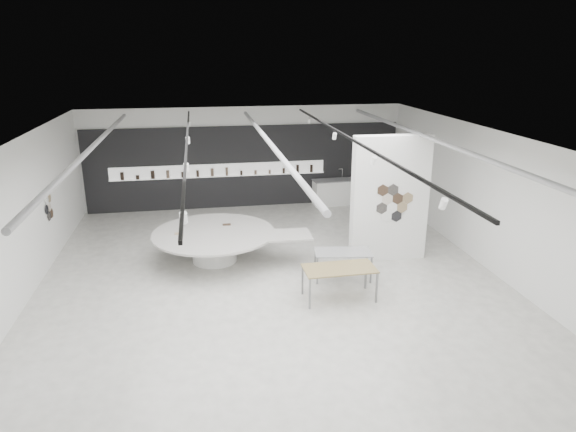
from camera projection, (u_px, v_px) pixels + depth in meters
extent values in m
cube|color=beige|center=(273.00, 282.00, 13.47)|extent=(12.00, 14.00, 0.01)
cube|color=silver|center=(271.00, 137.00, 12.29)|extent=(12.00, 14.00, 0.01)
cube|color=white|center=(245.00, 157.00, 19.43)|extent=(12.00, 0.01, 3.80)
cube|color=white|center=(354.00, 384.00, 6.32)|extent=(12.00, 0.01, 3.80)
cube|color=white|center=(491.00, 201.00, 13.87)|extent=(0.01, 14.00, 3.80)
cube|color=white|center=(16.00, 227.00, 11.89)|extent=(0.01, 14.00, 3.80)
cylinder|color=#939396|center=(93.00, 147.00, 12.12)|extent=(0.12, 12.00, 0.12)
cylinder|color=#939396|center=(268.00, 141.00, 12.81)|extent=(0.12, 12.00, 0.12)
cylinder|color=#939396|center=(426.00, 137.00, 13.50)|extent=(0.12, 12.00, 0.12)
cube|color=black|center=(187.00, 144.00, 11.99)|extent=(0.05, 13.00, 0.06)
cylinder|color=white|center=(183.00, 218.00, 7.36)|extent=(0.11, 0.18, 0.21)
cylinder|color=white|center=(186.00, 168.00, 10.45)|extent=(0.11, 0.18, 0.21)
cylinder|color=white|center=(188.00, 140.00, 13.54)|extent=(0.11, 0.18, 0.21)
cylinder|color=white|center=(189.00, 123.00, 16.63)|extent=(0.11, 0.18, 0.21)
cube|color=black|center=(351.00, 139.00, 12.65)|extent=(0.05, 13.00, 0.06)
cylinder|color=white|center=(443.00, 204.00, 8.03)|extent=(0.11, 0.18, 0.21)
cylinder|color=white|center=(374.00, 160.00, 11.11)|extent=(0.11, 0.18, 0.21)
cylinder|color=white|center=(334.00, 136.00, 14.20)|extent=(0.11, 0.18, 0.21)
cylinder|color=white|center=(309.00, 120.00, 17.29)|extent=(0.11, 0.18, 0.21)
cylinder|color=black|center=(49.00, 216.00, 14.40)|extent=(0.03, 0.28, 0.28)
cylinder|color=#3D2C1E|center=(52.00, 213.00, 14.65)|extent=(0.03, 0.28, 0.28)
cylinder|color=beige|center=(49.00, 207.00, 14.45)|extent=(0.03, 0.28, 0.28)
cylinder|color=black|center=(47.00, 210.00, 14.21)|extent=(0.03, 0.28, 0.28)
cylinder|color=white|center=(47.00, 200.00, 14.26)|extent=(0.03, 0.28, 0.28)
cylinder|color=#887353|center=(49.00, 198.00, 14.50)|extent=(0.03, 0.28, 0.28)
cube|color=black|center=(246.00, 167.00, 19.48)|extent=(11.80, 0.10, 3.10)
cube|color=white|center=(219.00, 170.00, 19.27)|extent=(8.00, 0.06, 0.46)
cube|color=white|center=(220.00, 176.00, 19.29)|extent=(8.00, 0.18, 0.02)
cylinder|color=black|center=(122.00, 176.00, 18.66)|extent=(0.13, 0.13, 0.29)
cylinder|color=black|center=(138.00, 177.00, 18.77)|extent=(0.13, 0.13, 0.15)
cylinder|color=black|center=(153.00, 175.00, 18.83)|extent=(0.14, 0.14, 0.30)
cylinder|color=brown|center=(168.00, 174.00, 18.92)|extent=(0.12, 0.12, 0.29)
cylinder|color=black|center=(183.00, 175.00, 19.03)|extent=(0.12, 0.12, 0.21)
cylinder|color=black|center=(198.00, 174.00, 19.11)|extent=(0.10, 0.10, 0.25)
cylinder|color=brown|center=(212.00, 172.00, 19.19)|extent=(0.12, 0.12, 0.30)
cylinder|color=brown|center=(227.00, 172.00, 19.28)|extent=(0.10, 0.10, 0.31)
cylinder|color=black|center=(241.00, 173.00, 19.39)|extent=(0.09, 0.09, 0.17)
cylinder|color=brown|center=(256.00, 172.00, 19.48)|extent=(0.10, 0.10, 0.16)
cylinder|color=brown|center=(270.00, 172.00, 19.57)|extent=(0.09, 0.09, 0.15)
cylinder|color=black|center=(284.00, 171.00, 19.65)|extent=(0.09, 0.09, 0.21)
cylinder|color=black|center=(298.00, 169.00, 19.73)|extent=(0.11, 0.11, 0.31)
cylinder|color=black|center=(311.00, 168.00, 19.82)|extent=(0.11, 0.11, 0.29)
cube|color=white|center=(390.00, 199.00, 14.42)|extent=(2.20, 0.35, 3.60)
cylinder|color=white|center=(392.00, 208.00, 14.31)|extent=(0.34, 0.03, 0.34)
cylinder|color=#887353|center=(402.00, 207.00, 14.36)|extent=(0.34, 0.03, 0.34)
cylinder|color=black|center=(382.00, 208.00, 14.26)|extent=(0.34, 0.03, 0.34)
cylinder|color=#3D2C1E|center=(398.00, 199.00, 14.25)|extent=(0.34, 0.03, 0.34)
cylinder|color=beige|center=(387.00, 199.00, 14.20)|extent=(0.34, 0.03, 0.34)
cylinder|color=black|center=(396.00, 216.00, 14.41)|extent=(0.34, 0.03, 0.34)
cylinder|color=white|center=(386.00, 217.00, 14.36)|extent=(0.34, 0.03, 0.34)
cylinder|color=#887353|center=(408.00, 198.00, 14.30)|extent=(0.34, 0.03, 0.34)
cylinder|color=black|center=(393.00, 190.00, 14.15)|extent=(0.34, 0.03, 0.34)
cylinder|color=#3D2C1E|center=(383.00, 190.00, 14.10)|extent=(0.34, 0.03, 0.34)
cylinder|color=white|center=(214.00, 247.00, 14.68)|extent=(1.30, 1.30, 0.82)
cylinder|color=#ADA9A3|center=(214.00, 233.00, 14.54)|extent=(3.59, 3.59, 0.06)
cube|color=#ADA9A3|center=(283.00, 235.00, 14.35)|extent=(1.58, 1.02, 0.05)
cube|color=#887353|center=(179.00, 233.00, 14.40)|extent=(0.25, 0.18, 0.01)
cube|color=#3D2C1E|center=(227.00, 225.00, 15.13)|extent=(0.25, 0.18, 0.01)
cube|color=olive|center=(339.00, 268.00, 12.33)|extent=(1.75, 0.90, 0.03)
cube|color=slate|center=(310.00, 294.00, 11.95)|extent=(0.04, 0.04, 0.78)
cube|color=slate|center=(302.00, 280.00, 12.67)|extent=(0.04, 0.04, 0.78)
cube|color=slate|center=(377.00, 288.00, 12.24)|extent=(0.04, 0.04, 0.78)
cube|color=slate|center=(366.00, 274.00, 12.97)|extent=(0.04, 0.04, 0.78)
cube|color=gray|center=(343.00, 252.00, 13.45)|extent=(1.57, 0.94, 0.03)
cube|color=slate|center=(317.00, 271.00, 13.23)|extent=(0.05, 0.05, 0.73)
cube|color=slate|center=(315.00, 261.00, 13.86)|extent=(0.05, 0.05, 0.73)
cube|color=slate|center=(371.00, 270.00, 13.28)|extent=(0.05, 0.05, 0.73)
cube|color=slate|center=(367.00, 260.00, 13.90)|extent=(0.05, 0.05, 0.73)
cube|color=white|center=(335.00, 192.00, 20.01)|extent=(1.75, 0.76, 0.96)
cube|color=gray|center=(336.00, 180.00, 19.85)|extent=(1.80, 0.81, 0.03)
cylinder|color=silver|center=(342.00, 173.00, 20.01)|extent=(0.03, 0.03, 0.38)
cylinder|color=silver|center=(340.00, 169.00, 19.93)|extent=(0.17, 0.04, 0.03)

